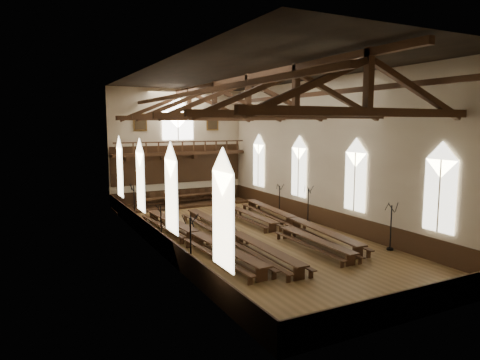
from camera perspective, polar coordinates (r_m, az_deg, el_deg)
The scene contains 21 objects.
ground at distance 26.99m, azimuth 1.05°, elevation -7.42°, with size 26.00×26.00×0.00m, color brown.
room_walls at distance 26.10m, azimuth 1.09°, elevation 6.42°, with size 26.00×26.00×26.00m.
wainscot_band at distance 26.85m, azimuth 1.06°, elevation -6.18°, with size 12.00×26.00×1.20m.
side_windows at distance 26.29m, azimuth 1.07°, elevation 0.48°, with size 11.85×19.80×4.50m.
end_window at distance 37.95m, azimuth -8.29°, elevation 7.80°, with size 2.80×0.12×3.80m.
minstrels_gallery at distance 37.84m, azimuth -8.08°, elevation 2.78°, with size 11.80×1.24×3.70m.
portraits at distance 37.94m, azimuth -8.29°, elevation 7.61°, with size 7.75×0.09×1.45m.
roof_trusses at distance 26.13m, azimuth 1.10°, elevation 10.27°, with size 11.70×25.70×2.80m.
refectory_row_a at distance 25.06m, azimuth -6.08°, elevation -7.30°, with size 2.02×14.66×0.77m.
refectory_row_b at distance 25.27m, azimuth -0.83°, elevation -7.20°, with size 1.59×14.26×0.73m.
refectory_row_c at distance 27.06m, azimuth 5.30°, elevation -6.33°, with size 1.43×13.76×0.68m.
refectory_row_d at distance 28.87m, azimuth 7.13°, elevation -5.34°, with size 2.32×14.79×0.78m.
dais at distance 37.05m, azimuth -7.83°, elevation -3.26°, with size 11.40×2.88×0.19m, color black.
high_table at distance 36.93m, azimuth -7.85°, elevation -2.22°, with size 7.46×1.65×0.70m.
high_chairs at distance 37.61m, azimuth -8.22°, elevation -2.13°, with size 6.78×0.49×0.99m.
candelabrum_left_near at distance 20.48m, azimuth -6.58°, elevation -9.87°, with size 0.84×0.78×2.77m.
candelabrum_left_mid at distance 24.78m, azimuth -10.45°, elevation -7.08°, with size 0.75×0.73×2.50m.
candelabrum_left_far at distance 30.68m, azimuth -13.88°, elevation -4.16°, with size 0.82×0.87×2.88m.
candelabrum_right_near at distance 25.22m, azimuth 19.42°, elevation -7.02°, with size 0.79×0.78×2.66m.
candelabrum_right_mid at distance 30.79m, azimuth 9.05°, elevation -4.15°, with size 0.71×0.80×2.61m.
candelabrum_right_far at distance 33.85m, azimuth 5.27°, elevation -3.21°, with size 0.64×0.70×2.28m.
Camera 1 is at (-12.40, -22.96, 6.90)m, focal length 32.00 mm.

